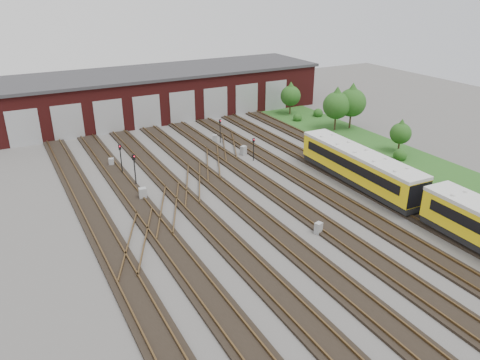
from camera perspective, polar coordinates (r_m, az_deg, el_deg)
name	(u,v)px	position (r m, az deg, el deg)	size (l,w,h in m)	color
ground	(314,240)	(36.44, 9.00, -7.27)	(120.00, 120.00, 0.00)	#4C4946
track_network	(308,236)	(36.69, 8.24, -6.79)	(30.40, 70.00, 0.33)	black
maintenance_shed	(147,94)	(69.13, -11.30, 10.26)	(51.00, 12.50, 6.35)	#4B1312
grass_verge	(398,158)	(55.00, 18.72, 2.60)	(8.00, 55.00, 0.05)	#214B19
signal_mast_0	(134,166)	(45.46, -12.75, 1.71)	(0.31, 0.29, 3.18)	black
signal_mast_1	(121,155)	(48.44, -14.35, 2.94)	(0.30, 0.28, 3.21)	black
signal_mast_2	(220,128)	(56.41, -2.44, 6.35)	(0.27, 0.26, 2.94)	black
signal_mast_3	(254,146)	(50.72, 1.67, 4.13)	(0.24, 0.22, 2.59)	black
relay_cabinet_0	(143,194)	(43.04, -11.77, -1.65)	(0.65, 0.54, 1.09)	#949698
relay_cabinet_1	(111,162)	(51.52, -15.41, 2.11)	(0.52, 0.43, 0.87)	#949698
relay_cabinet_2	(318,228)	(37.20, 9.53, -5.80)	(0.56, 0.46, 0.93)	#949698
relay_cabinet_3	(215,138)	(57.26, -3.10, 5.09)	(0.53, 0.44, 0.89)	#949698
relay_cabinet_4	(243,150)	(52.87, 0.43, 3.62)	(0.62, 0.51, 1.03)	#949698
tree_0	(337,102)	(62.16, 11.71, 9.26)	(3.50, 3.50, 5.80)	#382719
tree_1	(291,93)	(68.96, 6.19, 10.45)	(2.91, 2.91, 4.82)	#382719
tree_2	(352,99)	(63.31, 13.51, 9.55)	(3.69, 3.69, 6.12)	#382719
tree_3	(401,131)	(56.06, 19.03, 5.68)	(2.39, 2.39, 3.96)	#382719
bush_0	(400,153)	(54.21, 18.95, 3.08)	(1.48, 1.48, 1.48)	#1C4313
bush_1	(298,117)	(66.34, 7.03, 7.68)	(1.23, 1.23, 1.23)	#1C4313
bush_2	(318,112)	(68.96, 9.51, 8.19)	(1.36, 1.36, 1.36)	#1C4313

